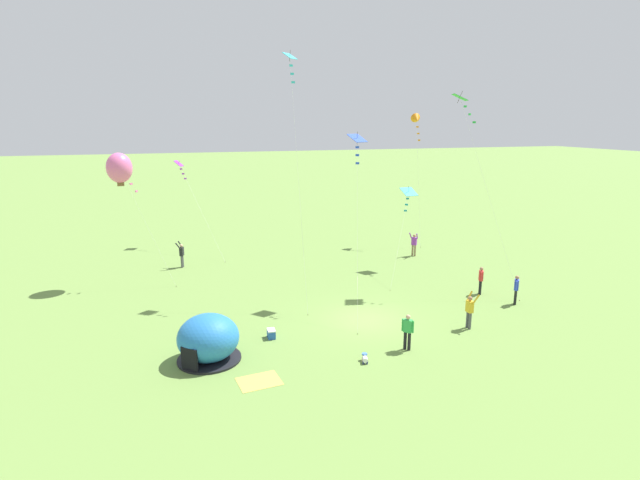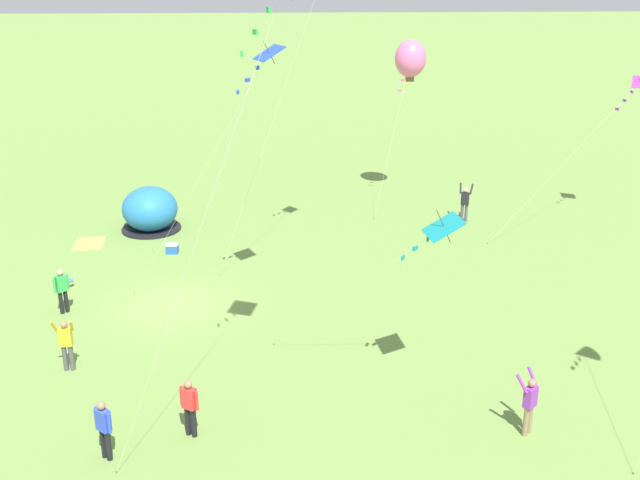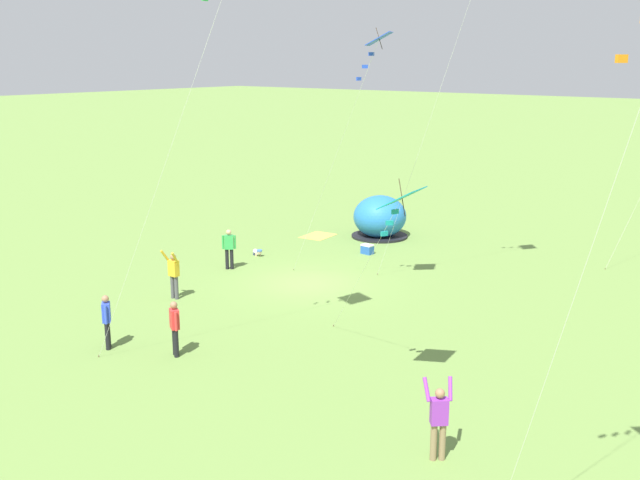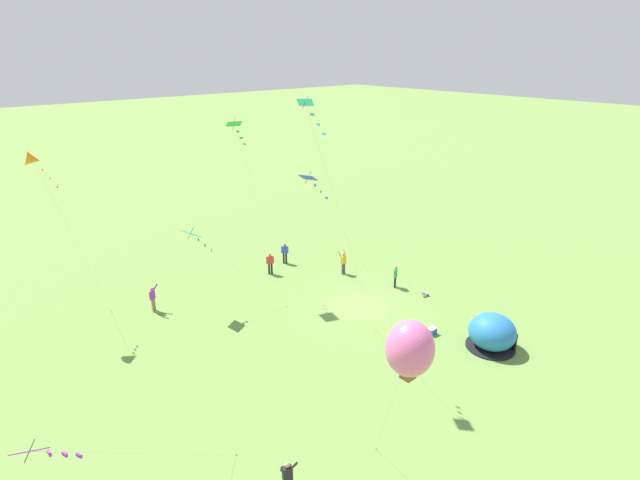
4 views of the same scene
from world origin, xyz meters
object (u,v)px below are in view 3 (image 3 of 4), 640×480
object	(u,v)px
person_center_field	(107,319)
person_watching_sky	(175,326)
toddler_crawling	(258,252)
person_arms_raised	(439,419)
person_near_tent	(174,273)
kite_blue	(375,48)
cooler_box	(367,249)
person_far_back	(229,247)
kite_teal	(399,203)
popup_tent	(380,217)

from	to	relation	value
person_center_field	person_watching_sky	distance (m)	2.28
toddler_crawling	person_arms_raised	bearing A→B (deg)	55.38
person_near_tent	person_center_field	bearing A→B (deg)	25.33
person_near_tent	kite_blue	distance (m)	10.89
cooler_box	person_watching_sky	world-z (taller)	person_watching_sky
person_far_back	kite_teal	world-z (taller)	kite_teal
popup_tent	person_center_field	xyz separation A→B (m)	(17.51, 1.64, -0.03)
cooler_box	kite_blue	xyz separation A→B (m)	(6.09, 4.36, 8.84)
kite_teal	person_arms_raised	bearing A→B (deg)	51.03
person_far_back	person_near_tent	distance (m)	4.32
cooler_box	person_far_back	xyz separation A→B (m)	(5.71, -3.17, 0.74)
person_arms_raised	person_far_back	bearing A→B (deg)	-119.11
cooler_box	person_far_back	world-z (taller)	person_far_back
person_near_tent	person_far_back	bearing A→B (deg)	-163.27
popup_tent	person_watching_sky	bearing A→B (deg)	12.68
person_center_field	person_near_tent	bearing A→B (deg)	-154.67
person_near_tent	person_watching_sky	size ratio (longest dim) A/B	1.10
person_arms_raised	person_near_tent	size ratio (longest dim) A/B	1.00
toddler_crawling	person_far_back	world-z (taller)	person_far_back
person_watching_sky	person_center_field	bearing A→B (deg)	-66.77
toddler_crawling	person_near_tent	world-z (taller)	person_near_tent
person_arms_raised	kite_blue	bearing A→B (deg)	-137.44
person_near_tent	toddler_crawling	bearing A→B (deg)	-164.65
person_center_field	kite_teal	distance (m)	10.19
person_watching_sky	kite_blue	bearing A→B (deg)	164.61
person_far_back	person_near_tent	xyz separation A→B (m)	(4.14, 1.24, 0.03)
kite_teal	kite_blue	world-z (taller)	kite_blue
popup_tent	person_far_back	distance (m)	9.00
popup_tent	kite_blue	world-z (taller)	kite_blue
cooler_box	kite_teal	distance (m)	15.88
cooler_box	person_far_back	bearing A→B (deg)	-29.04
popup_tent	kite_teal	world-z (taller)	kite_teal
person_near_tent	kite_teal	xyz separation A→B (m)	(2.12, 11.07, 4.28)
person_arms_raised	person_center_field	xyz separation A→B (m)	(0.51, -11.29, -0.03)
toddler_crawling	kite_blue	bearing A→B (deg)	71.39
person_arms_raised	person_near_tent	bearing A→B (deg)	-106.73
kite_teal	person_near_tent	bearing A→B (deg)	-100.83
popup_tent	person_near_tent	world-z (taller)	popup_tent
kite_teal	cooler_box	bearing A→B (deg)	-142.62
person_far_back	kite_teal	size ratio (longest dim) A/B	0.29
cooler_box	kite_teal	xyz separation A→B (m)	(11.96, 9.14, 5.05)
kite_teal	person_center_field	bearing A→B (deg)	-74.71
person_near_tent	person_watching_sky	world-z (taller)	person_near_tent
person_watching_sky	kite_blue	xyz separation A→B (m)	(-7.41, 2.04, 8.10)
cooler_box	kite_teal	bearing A→B (deg)	37.38
cooler_box	person_arms_raised	xyz separation A→B (m)	(13.89, 11.52, 0.78)
cooler_box	person_center_field	bearing A→B (deg)	0.91
person_arms_raised	person_center_field	size ratio (longest dim) A/B	1.10
cooler_box	person_center_field	size ratio (longest dim) A/B	0.32
popup_tent	person_watching_sky	xyz separation A→B (m)	(16.61, 3.74, -0.03)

